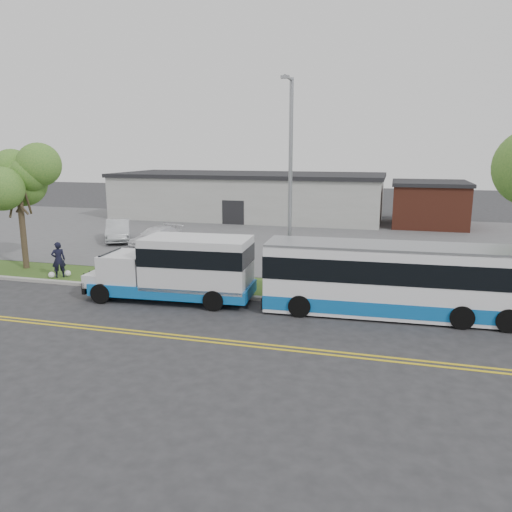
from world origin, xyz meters
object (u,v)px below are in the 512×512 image
(tree_west, at_px, (18,177))
(parked_car_a, at_px, (118,230))
(shuttle_bus, at_px, (181,267))
(streetlight_near, at_px, (290,180))
(parked_car_b, at_px, (156,237))
(pedestrian, at_px, (58,260))
(transit_bus, at_px, (394,280))

(tree_west, relative_size, parked_car_a, 1.49)
(parked_car_a, bearing_deg, shuttle_bus, -78.29)
(streetlight_near, bearing_deg, parked_car_b, 143.44)
(tree_west, bearing_deg, parked_car_b, 60.93)
(shuttle_bus, bearing_deg, tree_west, 160.40)
(tree_west, height_order, parked_car_a, tree_west)
(streetlight_near, relative_size, parked_car_b, 2.07)
(parked_car_a, bearing_deg, pedestrian, -104.56)
(tree_west, xyz_separation_m, pedestrian, (3.12, -1.30, -4.10))
(tree_west, distance_m, transit_bus, 20.25)
(parked_car_a, bearing_deg, tree_west, -122.27)
(shuttle_bus, relative_size, parked_car_b, 1.66)
(shuttle_bus, bearing_deg, parked_car_b, 117.93)
(shuttle_bus, height_order, parked_car_a, shuttle_bus)
(shuttle_bus, height_order, parked_car_b, shuttle_bus)
(transit_bus, height_order, parked_car_a, transit_bus)
(streetlight_near, relative_size, pedestrian, 5.13)
(tree_west, xyz_separation_m, transit_bus, (19.75, -2.60, -3.67))
(tree_west, xyz_separation_m, shuttle_bus, (10.73, -3.04, -3.60))
(parked_car_b, bearing_deg, parked_car_a, 169.50)
(parked_car_a, bearing_deg, transit_bus, -59.71)
(pedestrian, distance_m, parked_car_a, 10.50)
(tree_west, height_order, pedestrian, tree_west)
(shuttle_bus, bearing_deg, transit_bus, -1.00)
(transit_bus, relative_size, parked_car_a, 2.26)
(transit_bus, bearing_deg, streetlight_near, 153.38)
(parked_car_a, bearing_deg, streetlight_near, -61.73)
(streetlight_near, distance_m, shuttle_bus, 6.21)
(tree_west, distance_m, streetlight_near, 15.01)
(parked_car_a, distance_m, parked_car_b, 3.90)
(tree_west, height_order, streetlight_near, streetlight_near)
(tree_west, bearing_deg, pedestrian, -22.60)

